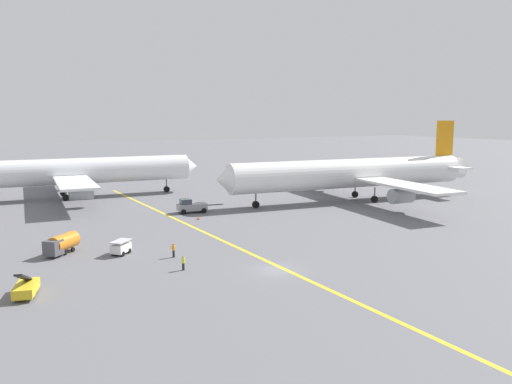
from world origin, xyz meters
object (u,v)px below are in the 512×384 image
Objects in this scene: airliner_at_gate_left at (78,172)px; pushback_tug at (191,206)px; gse_belt_loader_portside at (26,288)px; ground_crew_wing_walker_right at (174,250)px; ground_crew_marshaller_foreground at (183,263)px; gse_fuel_bowser_stubby at (61,244)px; traffic_cone_nose_right at (198,218)px; airliner_being_pushed at (352,174)px; gse_baggage_cart_trailing at (121,247)px.

airliner_at_gate_left reaches higher than pushback_tug.
ground_crew_wing_walker_right is at bearing 21.24° from gse_belt_loader_portside.
ground_crew_marshaller_foreground is (-12.65, -31.50, -0.34)m from pushback_tug.
gse_fuel_bowser_stubby is 17.17m from ground_crew_marshaller_foreground.
pushback_tug is at bearing 80.16° from traffic_cone_nose_right.
ground_crew_marshaller_foreground is 27.77m from traffic_cone_nose_right.
pushback_tug is at bearing 174.89° from airliner_being_pushed.
gse_fuel_bowser_stubby is 2.81× the size of ground_crew_wing_walker_right.
gse_belt_loader_portside is 8.45× the size of traffic_cone_nose_right.
airliner_at_gate_left is 0.90× the size of airliner_being_pushed.
ground_crew_marshaller_foreground is at bearing -97.43° from ground_crew_wing_walker_right.
airliner_being_pushed is at bearing 5.59° from traffic_cone_nose_right.
gse_baggage_cart_trailing is at bearing -128.28° from pushback_tug.
gse_baggage_cart_trailing is 5.10× the size of traffic_cone_nose_right.
pushback_tug is 4.82× the size of ground_crew_wing_walker_right.
airliner_being_pushed is at bearing 25.75° from gse_belt_loader_portside.
gse_belt_loader_portside is at bearing -176.32° from ground_crew_marshaller_foreground.
pushback_tug is (14.80, -26.63, -4.24)m from airliner_at_gate_left.
ground_crew_wing_walker_right is at bearing 82.57° from ground_crew_marshaller_foreground.
gse_belt_loader_portside is (-13.70, -59.15, -4.59)m from airliner_at_gate_left.
gse_belt_loader_portside reaches higher than pushback_tug.
airliner_at_gate_left is 6.11× the size of pushback_tug.
pushback_tug is 13.87× the size of traffic_cone_nose_right.
gse_belt_loader_portside is at bearing -158.76° from ground_crew_wing_walker_right.
airliner_being_pushed is 50.61m from ground_crew_wing_walker_right.
gse_fuel_bowser_stubby is at bearing 129.90° from ground_crew_marshaller_foreground.
gse_fuel_bowser_stubby is at bearing -101.14° from airliner_at_gate_left.
traffic_cone_nose_right is (11.56, 25.25, -0.55)m from ground_crew_marshaller_foreground.
gse_belt_loader_portside is at bearing -136.22° from traffic_cone_nose_right.
ground_crew_wing_walker_right reaches higher than gse_baggage_cart_trailing.
ground_crew_wing_walker_right is (5.26, -4.29, 0.04)m from gse_baggage_cart_trailing.
airliner_at_gate_left reaches higher than gse_belt_loader_portside.
traffic_cone_nose_right is (-1.09, -6.26, -0.89)m from pushback_tug.
gse_baggage_cart_trailing is 1.77× the size of ground_crew_wing_walker_right.
airliner_at_gate_left is 48.70m from gse_baggage_cart_trailing.
ground_crew_wing_walker_right is at bearing -114.59° from pushback_tug.
airliner_at_gate_left reaches higher than ground_crew_wing_walker_right.
pushback_tug is 5.20× the size of ground_crew_marshaller_foreground.
airliner_being_pushed is 6.77× the size of pushback_tug.
airliner_at_gate_left is 58.35m from ground_crew_marshaller_foreground.
airliner_at_gate_left is at bearing 87.16° from gse_baggage_cart_trailing.
gse_baggage_cart_trailing is (-17.20, -21.80, -0.31)m from pushback_tug.
airliner_at_gate_left is 31.81× the size of ground_crew_marshaller_foreground.
pushback_tug is at bearing -60.93° from airliner_at_gate_left.
gse_baggage_cart_trailing is at bearing -136.04° from traffic_cone_nose_right.
gse_fuel_bowser_stubby is (-56.49, -15.40, -4.12)m from airliner_being_pushed.
ground_crew_wing_walker_right is (11.71, -7.75, -0.43)m from gse_fuel_bowser_stubby.
gse_baggage_cart_trailing is 22.40m from traffic_cone_nose_right.
ground_crew_wing_walker_right is 5.46m from ground_crew_marshaller_foreground.
gse_baggage_cart_trailing is at bearing -92.84° from airliner_at_gate_left.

